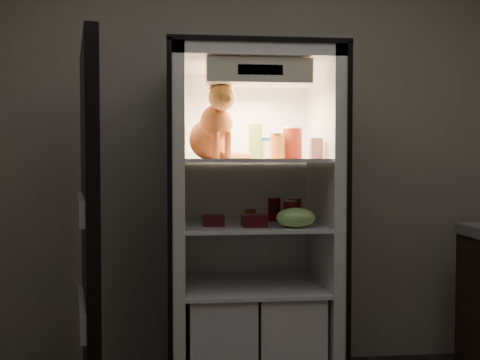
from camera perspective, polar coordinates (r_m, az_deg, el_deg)
The scene contains 16 objects.
room_shell at distance 1.63m, azimuth 7.15°, elevation 14.15°, with size 3.60×3.60×3.60m.
refrigerator at distance 3.00m, azimuth 1.24°, elevation -7.31°, with size 0.90×0.72×1.88m.
fridge_door at distance 2.74m, azimuth -15.78°, elevation -5.69°, with size 0.24×0.86×1.85m.
tabby_cat at distance 2.83m, azimuth -2.88°, elevation 5.41°, with size 0.38×0.41×0.42m.
parmesan_shaker at distance 2.99m, azimuth 1.65°, elevation 4.11°, with size 0.07×0.07×0.19m.
mayo_tub at distance 3.05m, azimuth 2.90°, elevation 3.38°, with size 0.09×0.09×0.12m.
salsa_jar at distance 2.90m, azimuth 4.02°, elevation 3.62°, with size 0.08×0.08×0.14m.
pepper_jar at distance 2.97m, azimuth 5.61°, elevation 4.00°, with size 0.11×0.11×0.18m.
cream_carton at distance 2.82m, azimuth 8.10°, elevation 3.34°, with size 0.06×0.06×0.11m, color beige.
soda_can_a at distance 3.05m, azimuth 3.67°, elevation -3.08°, with size 0.07×0.07×0.13m.
soda_can_b at distance 2.98m, azimuth 5.84°, elevation -3.18°, with size 0.07×0.07×0.14m.
soda_can_c at distance 2.87m, azimuth 5.35°, elevation -3.46°, with size 0.07×0.07×0.13m.
condiment_jar at distance 2.94m, azimuth 1.09°, elevation -3.72°, with size 0.06×0.06×0.09m.
grape_bag at distance 2.74m, azimuth 5.97°, elevation -4.01°, with size 0.20×0.15×0.10m, color #87BC57.
berry_box_left at distance 2.80m, azimuth -2.85°, elevation -4.34°, with size 0.11×0.11×0.06m, color #520D14.
berry_box_right at distance 2.77m, azimuth 1.54°, elevation -4.35°, with size 0.12×0.12×0.06m, color #520D14.
Camera 1 is at (-0.35, -1.55, 1.28)m, focal length 40.00 mm.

